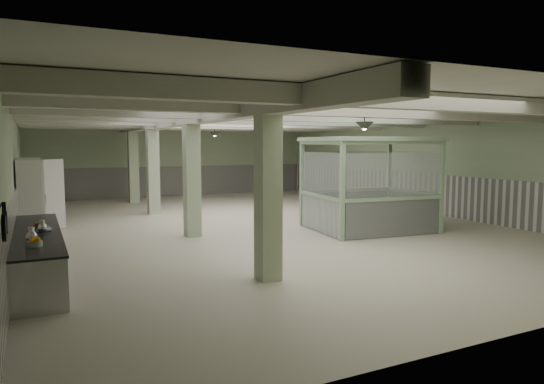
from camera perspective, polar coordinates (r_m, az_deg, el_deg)
name	(u,v)px	position (r m, az deg, el deg)	size (l,w,h in m)	color
floor	(257,224)	(15.97, -1.73, -3.84)	(20.00, 20.00, 0.00)	beige
ceiling	(257,114)	(15.78, -1.77, 9.16)	(14.00, 20.00, 0.02)	silver
wall_back	(176,160)	(25.21, -11.22, 3.66)	(14.00, 0.02, 3.60)	#ABC49D
wall_left	(14,176)	(14.37, -28.08, 1.65)	(0.02, 20.00, 3.60)	#ABC49D
wall_right	(421,166)	(19.73, 17.12, 2.98)	(0.02, 20.00, 3.60)	#ABC49D
wainscot_left	(17,216)	(14.47, -27.78, -2.49)	(0.05, 19.90, 1.50)	white
wainscot_right	(420,192)	(19.78, 16.98, -0.05)	(0.05, 19.90, 1.50)	white
wainscot_back	(177,181)	(25.25, -11.16, 1.28)	(13.90, 0.05, 1.50)	white
girder	(181,119)	(14.91, -10.64, 8.42)	(0.45, 19.90, 0.40)	beige
beam_a	(426,101)	(9.48, 17.65, 10.12)	(13.90, 0.35, 0.32)	beige
beam_b	(347,110)	(11.42, 8.82, 9.52)	(13.90, 0.35, 0.32)	beige
beam_c	(295,116)	(13.54, 2.67, 8.97)	(13.90, 0.35, 0.32)	beige
beam_d	(257,120)	(15.77, -1.77, 8.51)	(13.90, 0.35, 0.32)	beige
beam_e	(229,123)	(18.08, -5.08, 8.13)	(13.90, 0.35, 0.32)	beige
beam_f	(207,125)	(20.43, -7.64, 7.81)	(13.90, 0.35, 0.32)	beige
beam_g	(190,127)	(22.81, -9.66, 7.56)	(13.90, 0.35, 0.32)	beige
column_a	(268,188)	(9.30, -0.46, 0.48)	(0.42, 0.42, 3.60)	#B0C49D
column_b	(192,174)	(13.96, -9.42, 2.15)	(0.42, 0.42, 3.60)	#B0C49D
column_c	(153,166)	(18.80, -13.84, 2.95)	(0.42, 0.42, 3.60)	#B0C49D
column_d	(133,163)	(22.72, -16.02, 3.34)	(0.42, 0.42, 3.60)	#B0C49D
pendant_front	(364,126)	(11.69, 10.82, 7.58)	(0.44, 0.44, 0.22)	#2E3B2C
pendant_mid	(264,132)	(16.42, -0.89, 7.10)	(0.44, 0.44, 0.22)	#2E3B2C
pendant_back	(215,134)	(21.05, -6.76, 6.75)	(0.44, 0.44, 0.22)	#2E3B2C
prep_counter	(37,254)	(10.80, -25.90, -6.55)	(0.90, 5.13, 0.91)	#B5B5B9
pitcher_near	(32,235)	(9.52, -26.43, -4.60)	(0.19, 0.22, 0.28)	#B5B5B9
pitcher_far	(42,227)	(10.48, -25.40, -3.73)	(0.18, 0.20, 0.26)	#B5B5B9
veg_colander	(41,227)	(10.70, -25.54, -3.77)	(0.40, 0.40, 0.18)	#3F3F44
orange_bowl	(35,244)	(9.21, -26.13, -5.53)	(0.25, 0.25, 0.09)	#B2B2B7
skillet_near	(4,228)	(6.71, -29.00, -3.71)	(0.34, 0.34, 0.05)	black
skillet_far	(6,223)	(7.14, -28.84, -3.19)	(0.29, 0.29, 0.04)	black
walkin_cooler	(31,197)	(15.42, -26.45, -0.55)	(1.13, 2.46, 2.26)	silver
guard_booth	(369,168)	(15.15, 11.32, 2.74)	(3.82, 3.34, 2.85)	#98BA94
filing_cabinet	(425,210)	(16.06, 17.51, -2.01)	(0.37, 0.52, 1.14)	#5D6151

